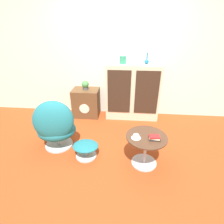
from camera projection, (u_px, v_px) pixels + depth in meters
name	position (u px, v px, depth m)	size (l,w,h in m)	color
ground_plane	(110.00, 154.00, 2.87)	(12.00, 12.00, 0.00)	#9E3D19
wall_back	(117.00, 56.00, 3.67)	(6.40, 0.06, 2.60)	silver
sideboard	(132.00, 92.00, 3.76)	(1.13, 0.40, 1.19)	beige
tv_console	(86.00, 103.00, 3.96)	(0.57, 0.44, 0.63)	brown
egg_chair	(55.00, 126.00, 2.84)	(0.74, 0.70, 0.90)	#B7B7BC
ottoman	(86.00, 147.00, 2.76)	(0.41, 0.35, 0.25)	#B7B7BC
coffee_table	(146.00, 146.00, 2.55)	(0.59, 0.59, 0.50)	#B7B7BC
vase_leftmost	(123.00, 60.00, 3.48)	(0.14, 0.14, 0.15)	#2D8E6B
vase_inner_left	(147.00, 61.00, 3.45)	(0.09, 0.09, 0.22)	#196699
potted_plant	(85.00, 85.00, 3.77)	(0.16, 0.16, 0.20)	#4C4C51
teacup	(136.00, 137.00, 2.42)	(0.13, 0.13, 0.05)	silver
book_stack	(155.00, 138.00, 2.39)	(0.16, 0.12, 0.05)	black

